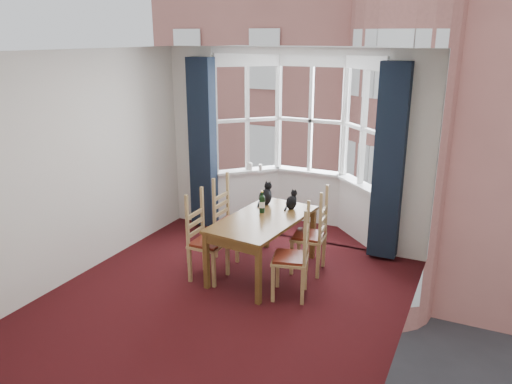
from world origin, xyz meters
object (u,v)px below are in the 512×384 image
Objects in this scene: chair_left_far at (227,222)px; cat_left at (266,196)px; candle_short at (260,168)px; candle_tall at (250,167)px; dining_table at (263,224)px; wine_bottle at (262,203)px; chair_right_near at (298,260)px; chair_right_far at (316,238)px; cat_right at (292,201)px; chair_left_near at (202,243)px.

chair_left_far is 0.67m from cat_left.
chair_left_far is 8.38× the size of candle_short.
chair_left_far is 7.70× the size of candle_tall.
chair_left_far is at bearing 155.89° from dining_table.
wine_bottle is at bearing 118.74° from dining_table.
cat_left is at bearing -55.66° from candle_tall.
chair_left_far is at bearing -85.18° from candle_short.
chair_right_far is at bearing 92.14° from chair_right_near.
chair_right_near is at bearing -51.93° from candle_tall.
dining_table is 0.55m from cat_right.
chair_left_near is 1.00× the size of chair_right_near.
candle_tall is at bearing 99.12° from chair_left_near.
cat_right is at bearing 45.50° from wine_bottle.
dining_table is 6.08× the size of cat_right.
chair_right_near is at bearing -32.78° from dining_table.
dining_table is at bearing 35.33° from chair_left_near.
chair_left_near is 1.00× the size of chair_left_far.
candle_short is at bearing 130.12° from cat_right.
cat_right reaches higher than candle_tall.
cat_left is 0.32m from wine_bottle.
chair_right_near is 7.70× the size of candle_tall.
candle_tall is (-1.57, 1.33, 0.46)m from chair_right_far.
chair_left_near is 2.16m from candle_tall.
chair_right_far is 3.16× the size of wine_bottle.
wine_bottle is 1.65m from candle_short.
cat_left reaches higher than dining_table.
chair_right_far is 3.44× the size of cat_right.
chair_left_far is 0.73m from wine_bottle.
chair_left_far is 3.16× the size of wine_bottle.
dining_table is 0.70m from chair_right_far.
cat_right is 2.44× the size of candle_short.
candle_tall is at bearing 135.16° from cat_right.
cat_right is (0.89, 0.17, 0.38)m from chair_left_far.
wine_bottle is 1.70m from candle_tall.
candle_tall is (-0.87, 1.46, 0.05)m from wine_bottle.
cat_right is 0.92× the size of wine_bottle.
candle_tall is (-0.28, 1.33, 0.46)m from chair_left_far.
wine_bottle is at bearing -64.51° from candle_short.
wine_bottle reaches higher than cat_right.
chair_left_far is 1.50m from chair_right_near.
chair_right_near is 3.44× the size of cat_right.
cat_left is at bearing 105.90° from wine_bottle.
candle_tall is 1.09× the size of candle_short.
chair_left_far is 2.82× the size of cat_left.
cat_right is (0.20, 0.48, 0.18)m from dining_table.
chair_right_near is 0.71m from chair_right_far.
chair_right_near is 2.56m from candle_short.
chair_right_far is 7.70× the size of candle_tall.
wine_bottle is (-0.72, 0.58, 0.41)m from chair_right_near.
chair_right_near reaches higher than dining_table.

